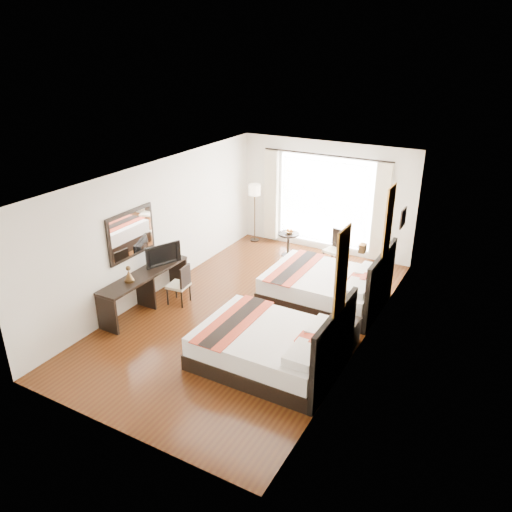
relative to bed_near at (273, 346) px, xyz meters
The scene contains 29 objects.
floor 1.77m from the bed_near, 131.05° to the left, with size 4.50×7.50×0.01m, color #3A190A.
ceiling 3.00m from the bed_near, 131.05° to the left, with size 4.50×7.50×0.02m, color white.
wall_headboard 2.01m from the bed_near, 49.92° to the left, with size 0.01×7.50×2.80m, color silver.
wall_desk 3.78m from the bed_near, 158.84° to the left, with size 0.01×7.50×2.80m, color silver.
wall_window 5.29m from the bed_near, 102.73° to the left, with size 4.50×0.01×2.80m, color silver.
wall_entry 2.89m from the bed_near, 115.13° to the right, with size 4.50×0.01×2.80m, color silver.
window_glass 5.26m from the bed_near, 102.76° to the left, with size 2.40×0.02×2.20m, color white.
sheer_curtain 5.20m from the bed_near, 102.91° to the left, with size 2.30×0.02×2.10m, color white.
drape_left 5.66m from the bed_near, 117.68° to the left, with size 0.35×0.14×2.35m, color #B9AB90.
drape_right 5.04m from the bed_near, 86.43° to the left, with size 0.35×0.14×2.35m, color #B9AB90.
art_panel_near 1.94m from the bed_near, ahead, with size 0.03×0.50×1.35m, color #893B14.
art_panel_far 3.16m from the bed_near, 66.38° to the left, with size 0.03×0.50×1.35m, color #893B14.
wall_sconce 2.19m from the bed_near, 46.23° to the left, with size 0.10×0.14×0.14m, color #402D17.
mirror_frame 3.61m from the bed_near, behind, with size 0.04×1.25×0.95m, color black.
mirror_glass 3.58m from the bed_near, behind, with size 0.01×1.12×0.82m, color white.
bed_near is the anchor object (origin of this frame).
bed_far 2.49m from the bed_near, 90.14° to the left, with size 2.35×1.83×1.33m.
nightstand 1.40m from the bed_near, 51.78° to the left, with size 0.42×0.53×0.51m, color black.
table_lamp 1.56m from the bed_near, 56.39° to the left, with size 0.26×0.26×0.42m.
vase 1.24m from the bed_near, 47.21° to the left, with size 0.13×0.13×0.13m, color black.
console_desk 3.17m from the bed_near, behind, with size 0.50×2.20×0.76m, color black.
television 3.34m from the bed_near, 161.50° to the left, with size 0.78×0.10×0.45m, color black.
bronze_figurine 3.18m from the bed_near, behind, with size 0.19×0.19×0.28m, color #402D17, non-canonical shape.
desk_chair 2.81m from the bed_near, 160.11° to the left, with size 0.44×0.44×0.85m.
floor_lamp 5.69m from the bed_near, 122.17° to the left, with size 0.31×0.31×1.56m.
side_table 4.61m from the bed_near, 112.36° to the left, with size 0.52×0.52×0.60m, color black.
fruit_bowl 4.60m from the bed_near, 112.10° to the left, with size 0.20×0.20×0.05m, color #49281A.
window_chair 4.23m from the bed_near, 96.83° to the left, with size 0.51×0.51×0.90m.
jute_rug 4.39m from the bed_near, 107.14° to the left, with size 1.13×0.77×0.01m, color tan.
Camera 1 is at (4.28, -7.55, 5.02)m, focal length 35.00 mm.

